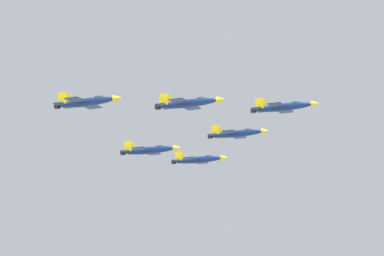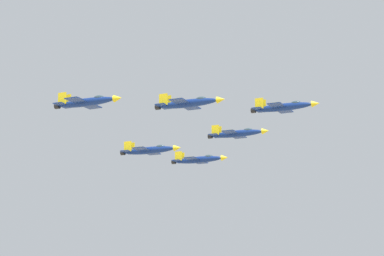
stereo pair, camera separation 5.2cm
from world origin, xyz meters
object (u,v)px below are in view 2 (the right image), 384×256
(jet_left_wingman, at_px, (237,133))
(jet_right_outer, at_px, (86,102))
(jet_left_outer, at_px, (198,160))
(jet_slot_rear, at_px, (149,150))
(jet_lead, at_px, (283,107))
(jet_right_wingman, at_px, (188,103))

(jet_left_wingman, distance_m, jet_right_outer, 42.95)
(jet_left_outer, height_order, jet_right_outer, jet_right_outer)
(jet_left_outer, height_order, jet_slot_rear, jet_left_outer)
(jet_left_outer, bearing_deg, jet_lead, -41.06)
(jet_slot_rear, bearing_deg, jet_lead, -0.66)
(jet_left_outer, xyz_separation_m, jet_slot_rear, (-6.55, 25.84, -2.49))
(jet_right_outer, bearing_deg, jet_left_wingman, 69.70)
(jet_left_wingman, height_order, jet_slot_rear, jet_left_wingman)
(jet_left_outer, bearing_deg, jet_right_outer, -90.69)
(jet_lead, relative_size, jet_left_wingman, 1.00)
(jet_left_outer, distance_m, jet_right_outer, 53.35)
(jet_lead, height_order, jet_left_wingman, jet_lead)
(jet_lead, distance_m, jet_slot_rear, 32.03)
(jet_right_wingman, bearing_deg, jet_left_outer, 111.69)
(jet_left_wingman, height_order, jet_right_wingman, jet_right_wingman)
(jet_lead, height_order, jet_left_outer, jet_lead)
(jet_right_outer, height_order, jet_slot_rear, jet_right_outer)
(jet_right_outer, bearing_deg, jet_left_outer, 91.11)
(jet_right_wingman, bearing_deg, jet_lead, 40.64)
(jet_left_wingman, bearing_deg, jet_slot_rear, -140.07)
(jet_lead, bearing_deg, jet_right_wingman, -139.33)
(jet_lead, relative_size, jet_right_wingman, 0.97)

